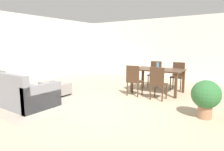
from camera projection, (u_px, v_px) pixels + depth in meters
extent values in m
plane|color=tan|center=(103.00, 108.00, 4.73)|extent=(10.80, 10.80, 0.00)
cube|color=silver|center=(171.00, 49.00, 8.59)|extent=(9.00, 0.12, 2.70)
cube|color=silver|center=(17.00, 49.00, 7.46)|extent=(0.12, 11.00, 2.70)
cube|color=gray|center=(38.00, 98.00, 5.58)|extent=(3.00, 2.80, 0.01)
cube|color=gray|center=(18.00, 95.00, 5.12)|extent=(2.23, 1.00, 0.42)
cube|color=gray|center=(0.00, 81.00, 4.72)|extent=(2.23, 0.16, 0.44)
cube|color=gray|center=(42.00, 97.00, 4.52)|extent=(0.14, 1.00, 0.62)
cube|color=slate|center=(0.00, 78.00, 5.28)|extent=(0.41, 0.12, 0.41)
cube|color=gray|center=(10.00, 82.00, 4.92)|extent=(0.32, 0.10, 0.32)
cube|color=gray|center=(24.00, 84.00, 4.60)|extent=(0.35, 0.10, 0.34)
cube|color=gray|center=(55.00, 88.00, 5.96)|extent=(0.95, 0.52, 0.32)
cylinder|color=#422B1C|center=(52.00, 91.00, 6.40)|extent=(0.05, 0.05, 0.06)
cylinder|color=#422B1C|center=(70.00, 94.00, 5.92)|extent=(0.05, 0.05, 0.06)
cylinder|color=#422B1C|center=(41.00, 93.00, 6.06)|extent=(0.05, 0.05, 0.06)
cylinder|color=#422B1C|center=(59.00, 97.00, 5.58)|extent=(0.05, 0.05, 0.06)
cylinder|color=brown|center=(0.00, 86.00, 5.93)|extent=(0.04, 0.04, 0.54)
cube|color=#422B1C|center=(158.00, 69.00, 6.20)|extent=(1.54, 0.93, 0.04)
cube|color=#422B1C|center=(143.00, 77.00, 6.99)|extent=(0.07, 0.07, 0.72)
cube|color=#422B1C|center=(183.00, 82.00, 6.19)|extent=(0.07, 0.07, 0.72)
cube|color=#422B1C|center=(132.00, 81.00, 6.33)|extent=(0.07, 0.07, 0.72)
cube|color=#422B1C|center=(176.00, 86.00, 5.53)|extent=(0.07, 0.07, 0.72)
cube|color=#422B1C|center=(135.00, 81.00, 5.86)|extent=(0.43, 0.43, 0.04)
cube|color=#422B1C|center=(133.00, 74.00, 5.67)|extent=(0.40, 0.07, 0.47)
cylinder|color=#422B1C|center=(132.00, 87.00, 6.12)|extent=(0.04, 0.04, 0.41)
cylinder|color=#422B1C|center=(142.00, 88.00, 5.95)|extent=(0.04, 0.04, 0.41)
cylinder|color=#422B1C|center=(127.00, 89.00, 5.83)|extent=(0.04, 0.04, 0.41)
cylinder|color=#422B1C|center=(138.00, 90.00, 5.66)|extent=(0.04, 0.04, 0.41)
cube|color=#422B1C|center=(159.00, 84.00, 5.42)|extent=(0.41, 0.41, 0.04)
cube|color=#422B1C|center=(157.00, 76.00, 5.23)|extent=(0.40, 0.05, 0.47)
cylinder|color=#422B1C|center=(155.00, 90.00, 5.69)|extent=(0.04, 0.04, 0.41)
cylinder|color=#422B1C|center=(166.00, 92.00, 5.50)|extent=(0.04, 0.04, 0.41)
cylinder|color=#422B1C|center=(150.00, 93.00, 5.41)|extent=(0.04, 0.04, 0.41)
cylinder|color=#422B1C|center=(162.00, 94.00, 5.22)|extent=(0.04, 0.04, 0.41)
cube|color=#422B1C|center=(154.00, 75.00, 7.09)|extent=(0.43, 0.43, 0.04)
cube|color=#422B1C|center=(156.00, 68.00, 7.21)|extent=(0.40, 0.07, 0.47)
cylinder|color=#422B1C|center=(157.00, 82.00, 6.90)|extent=(0.04, 0.04, 0.41)
cylinder|color=#422B1C|center=(148.00, 81.00, 7.07)|extent=(0.04, 0.04, 0.41)
cylinder|color=#422B1C|center=(160.00, 81.00, 7.19)|extent=(0.04, 0.04, 0.41)
cylinder|color=#422B1C|center=(151.00, 80.00, 7.36)|extent=(0.04, 0.04, 0.41)
cube|color=#422B1C|center=(177.00, 77.00, 6.66)|extent=(0.42, 0.42, 0.04)
cube|color=#422B1C|center=(179.00, 69.00, 6.77)|extent=(0.40, 0.06, 0.47)
cylinder|color=#422B1C|center=(181.00, 85.00, 6.46)|extent=(0.04, 0.04, 0.41)
cylinder|color=#422B1C|center=(170.00, 84.00, 6.64)|extent=(0.04, 0.04, 0.41)
cylinder|color=#422B1C|center=(183.00, 83.00, 6.75)|extent=(0.04, 0.04, 0.41)
cylinder|color=#422B1C|center=(173.00, 82.00, 6.93)|extent=(0.04, 0.04, 0.41)
cylinder|color=slate|center=(157.00, 66.00, 6.19)|extent=(0.09, 0.09, 0.20)
cube|color=#333338|center=(55.00, 82.00, 5.92)|extent=(0.26, 0.20, 0.03)
cylinder|color=#996B4C|center=(205.00, 112.00, 4.06)|extent=(0.28, 0.28, 0.26)
sphere|color=#2D6633|center=(206.00, 94.00, 4.00)|extent=(0.59, 0.59, 0.59)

